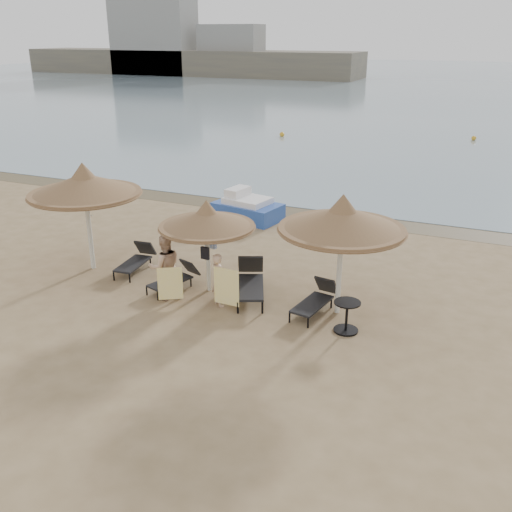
{
  "coord_description": "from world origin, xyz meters",
  "views": [
    {
      "loc": [
        6.81,
        -11.38,
        6.73
      ],
      "look_at": [
        1.33,
        1.2,
        1.35
      ],
      "focal_mm": 40.0,
      "sensor_mm": 36.0,
      "label": 1
    }
  ],
  "objects": [
    {
      "name": "bag_patterned",
      "position": [
        -0.2,
        1.61,
        1.42
      ],
      "size": [
        0.35,
        0.16,
        0.43
      ],
      "rotation": [
        0.0,
        0.0,
        -0.13
      ],
      "color": "white",
      "rests_on": "ground"
    },
    {
      "name": "wet_sand_strip",
      "position": [
        0.0,
        9.4,
        0.0
      ],
      "size": [
        200.0,
        1.6,
        0.01
      ],
      "primitive_type": "cube",
      "color": "brown",
      "rests_on": "ground"
    },
    {
      "name": "lounger_far_right",
      "position": [
        2.95,
        1.39,
        0.35
      ],
      "size": [
        0.84,
        1.79,
        0.77
      ],
      "rotation": [
        0.0,
        0.0,
        -0.16
      ],
      "color": "black",
      "rests_on": "ground"
    },
    {
      "name": "buoy_left",
      "position": [
        -7.4,
        25.79,
        0.17
      ],
      "size": [
        0.34,
        0.34,
        0.34
      ],
      "primitive_type": "sphere",
      "color": "gold",
      "rests_on": "ground"
    },
    {
      "name": "palapa_left",
      "position": [
        -4.21,
        1.44,
        2.61
      ],
      "size": [
        3.3,
        3.3,
        3.27
      ],
      "rotation": [
        0.0,
        0.0,
        -0.3
      ],
      "color": "silver",
      "rests_on": "ground"
    },
    {
      "name": "pedal_boat",
      "position": [
        -1.93,
        7.82,
        0.44
      ],
      "size": [
        2.76,
        1.94,
        1.18
      ],
      "rotation": [
        0.0,
        0.0,
        -0.19
      ],
      "color": "#294EA9",
      "rests_on": "ground"
    },
    {
      "name": "person_left",
      "position": [
        -1.02,
        0.53,
        1.05
      ],
      "size": [
        1.15,
        1.11,
        2.11
      ],
      "primitive_type": "imported",
      "rotation": [
        0.0,
        0.0,
        3.84
      ],
      "color": "tan",
      "rests_on": "ground"
    },
    {
      "name": "buoy_mid",
      "position": [
        4.88,
        29.58,
        0.16
      ],
      "size": [
        0.31,
        0.31,
        0.31
      ],
      "primitive_type": "sphere",
      "color": "gold",
      "rests_on": "ground"
    },
    {
      "name": "towel_left",
      "position": [
        -0.67,
        0.18,
        0.63
      ],
      "size": [
        0.57,
        0.35,
        0.91
      ],
      "rotation": [
        0.0,
        0.0,
        0.53
      ],
      "color": "yellow",
      "rests_on": "ground"
    },
    {
      "name": "palapa_right",
      "position": [
        3.47,
        1.54,
        2.51
      ],
      "size": [
        3.18,
        3.18,
        3.15
      ],
      "rotation": [
        0.0,
        0.0,
        -0.12
      ],
      "color": "silver",
      "rests_on": "ground"
    },
    {
      "name": "side_table",
      "position": [
        3.94,
        0.66,
        0.37
      ],
      "size": [
        0.64,
        0.64,
        0.78
      ],
      "rotation": [
        0.0,
        0.0,
        0.41
      ],
      "color": "black",
      "rests_on": "ground"
    },
    {
      "name": "lounger_far_left",
      "position": [
        -2.89,
        1.85,
        0.35
      ],
      "size": [
        0.75,
        1.77,
        0.77
      ],
      "rotation": [
        0.0,
        0.0,
        0.11
      ],
      "color": "black",
      "rests_on": "ground"
    },
    {
      "name": "palapa_center",
      "position": [
        -0.2,
        1.43,
        2.08
      ],
      "size": [
        2.64,
        2.64,
        2.61
      ],
      "rotation": [
        0.0,
        0.0,
        -0.08
      ],
      "color": "silver",
      "rests_on": "ground"
    },
    {
      "name": "lounger_near_right",
      "position": [
        0.99,
        1.62,
        0.42
      ],
      "size": [
        1.46,
        2.19,
        0.94
      ],
      "rotation": [
        0.0,
        0.0,
        0.41
      ],
      "color": "black",
      "rests_on": "ground"
    },
    {
      "name": "bag_dark",
      "position": [
        -0.2,
        1.27,
        1.16
      ],
      "size": [
        0.25,
        0.11,
        0.34
      ],
      "rotation": [
        0.0,
        0.0,
        -0.11
      ],
      "color": "black",
      "rests_on": "ground"
    },
    {
      "name": "person_right",
      "position": [
        0.49,
        0.7,
        0.84
      ],
      "size": [
        0.91,
        0.89,
        1.68
      ],
      "primitive_type": "imported",
      "rotation": [
        0.0,
        0.0,
        2.43
      ],
      "color": "tan",
      "rests_on": "ground"
    },
    {
      "name": "sea",
      "position": [
        0.0,
        80.0,
        0.01
      ],
      "size": [
        200.0,
        140.0,
        0.03
      ],
      "primitive_type": "cube",
      "color": "slate",
      "rests_on": "ground"
    },
    {
      "name": "far_shore",
      "position": [
        -25.1,
        77.82,
        2.91
      ],
      "size": [
        150.0,
        54.8,
        12.0
      ],
      "color": "#6A604B",
      "rests_on": "ground"
    },
    {
      "name": "ground",
      "position": [
        0.0,
        0.0,
        0.0
      ],
      "size": [
        160.0,
        160.0,
        0.0
      ],
      "primitive_type": "plane",
      "color": "#997E59",
      "rests_on": "ground"
    },
    {
      "name": "lounger_near_left",
      "position": [
        -1.12,
        1.18,
        0.32
      ],
      "size": [
        1.0,
        1.67,
        0.71
      ],
      "rotation": [
        0.0,
        0.0,
        -0.32
      ],
      "color": "black",
      "rests_on": "ground"
    },
    {
      "name": "towel_right",
      "position": [
        0.84,
        0.45,
        0.69
      ],
      "size": [
        0.72,
        0.05,
        1.0
      ],
      "rotation": [
        0.0,
        0.0,
        -0.04
      ],
      "color": "yellow",
      "rests_on": "ground"
    }
  ]
}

